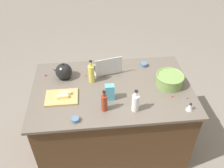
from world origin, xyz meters
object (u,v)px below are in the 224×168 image
Objects in this scene: kettle at (64,72)px; butter_stick_left at (65,94)px; ramekin_medium at (75,119)px; bottle_oil at (91,73)px; butter_stick_right at (63,97)px; bottle_soy at (104,102)px; ramekin_small at (144,64)px; candy_bag at (110,92)px; laptop at (107,68)px; bottle_vinegar at (135,102)px; kitchen_timer at (190,107)px; mixing_bowl_large at (170,80)px; cutting_board at (62,97)px.

butter_stick_left is at bearing 94.29° from kettle.
butter_stick_left is 0.36m from ramekin_medium.
bottle_oil reaches higher than butter_stick_right.
bottle_soy is 0.44m from butter_stick_left.
bottle_oil is at bearing -106.80° from ramekin_medium.
butter_stick_right is 1.38× the size of ramekin_small.
candy_bag is at bearing 175.48° from butter_stick_right.
kettle is (0.47, 0.06, 0.03)m from laptop.
butter_stick_left is 1.54× the size of ramekin_medium.
bottle_oil is 1.57× the size of candy_bag.
ramekin_medium is at bearing 8.50° from bottle_vinegar.
kitchen_timer is (-0.90, 0.52, -0.07)m from bottle_oil.
ramekin_small is 1.03× the size of kitchen_timer.
bottle_soy reaches higher than ramekin_medium.
ramekin_small is 0.69m from candy_bag.
laptop is 0.45m from ramekin_small.
bottle_oil reaches higher than butter_stick_left.
mixing_bowl_large is 1.13m from cutting_board.
bottle_soy reaches higher than butter_stick_right.
kettle is at bearing -40.40° from candy_bag.
bottle_oil is 0.61m from bottle_vinegar.
cutting_board is 0.35m from ramekin_medium.
bottle_soy is 0.47m from cutting_board.
butter_stick_right is (0.47, 0.42, -0.01)m from laptop.
bottle_oil is at bearing 161.44° from kettle.
butter_stick_right is (1.11, 0.12, -0.03)m from mixing_bowl_large.
mixing_bowl_large is 4.06× the size of ramekin_medium.
laptop is 1.10× the size of cutting_board.
laptop is 1.47× the size of bottle_vinegar.
bottle_soy reaches higher than mixing_bowl_large.
cutting_board is (0.31, 0.24, -0.10)m from bottle_oil.
bottle_vinegar reaches higher than butter_stick_left.
butter_stick_left is 0.05m from butter_stick_right.
kitchen_timer is at bearing 152.53° from kettle.
kitchen_timer is (-0.72, 0.69, -0.01)m from laptop.
butter_stick_left is at bearing 3.91° from mixing_bowl_large.
mixing_bowl_large reaches higher than butter_stick_left.
ramekin_medium is at bearing 107.24° from butter_stick_left.
ramekin_small is (-0.44, -0.06, -0.03)m from laptop.
butter_stick_left is at bearing 39.92° from laptop.
ramekin_medium is at bearing 101.19° from kettle.
mixing_bowl_large is 1.36× the size of kettle.
ramekin_medium is 1.07m from kitchen_timer.
laptop reaches higher than candy_bag.
bottle_vinegar is 1.12× the size of kettle.
butter_stick_left is (-0.02, 0.31, -0.04)m from kettle.
kitchen_timer is at bearing 167.54° from butter_stick_right.
bottle_vinegar is 0.28m from candy_bag.
candy_bag is (-0.44, 0.08, 0.05)m from butter_stick_left.
bottle_oil reaches higher than cutting_board.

